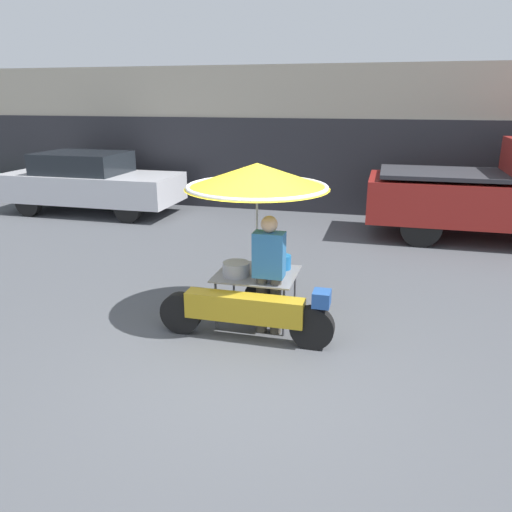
# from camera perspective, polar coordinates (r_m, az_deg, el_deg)

# --- Properties ---
(ground_plane) EXTENTS (36.00, 36.00, 0.00)m
(ground_plane) POSITION_cam_1_polar(r_m,az_deg,el_deg) (5.71, -0.62, -12.25)
(ground_plane) COLOR #4C4F54
(shopfront_building) EXTENTS (28.00, 2.06, 3.62)m
(shopfront_building) POSITION_cam_1_polar(r_m,az_deg,el_deg) (13.74, 9.39, 13.09)
(shopfront_building) COLOR #B2A893
(shopfront_building) RESTS_ON ground
(vendor_motorcycle_cart) EXTENTS (2.18, 1.81, 2.09)m
(vendor_motorcycle_cart) POSITION_cam_1_polar(r_m,az_deg,el_deg) (6.18, -0.01, 6.12)
(vendor_motorcycle_cart) COLOR black
(vendor_motorcycle_cart) RESTS_ON ground
(vendor_person) EXTENTS (0.38, 0.22, 1.51)m
(vendor_person) POSITION_cam_1_polar(r_m,az_deg,el_deg) (6.10, 1.48, -1.55)
(vendor_person) COLOR #4C473D
(vendor_person) RESTS_ON ground
(parked_car) EXTENTS (4.43, 1.78, 1.53)m
(parked_car) POSITION_cam_1_polar(r_m,az_deg,el_deg) (13.49, -18.39, 8.03)
(parked_car) COLOR black
(parked_car) RESTS_ON ground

